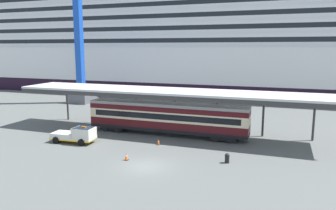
{
  "coord_description": "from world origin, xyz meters",
  "views": [
    {
      "loc": [
        11.64,
        -26.8,
        10.96
      ],
      "look_at": [
        -0.59,
        7.87,
        4.5
      ],
      "focal_mm": 34.87,
      "sensor_mm": 36.0,
      "label": 1
    }
  ],
  "objects": [
    {
      "name": "dockside_crane",
      "position": [
        -26.21,
        29.08,
        19.63
      ],
      "size": [
        12.66,
        4.4,
        61.69
      ],
      "color": "#595960",
      "rests_on": "ground"
    },
    {
      "name": "train_carriage",
      "position": [
        -1.95,
        11.23,
        2.3
      ],
      "size": [
        20.54,
        2.81,
        4.11
      ],
      "color": "black",
      "rests_on": "ground"
    },
    {
      "name": "traffic_cone_mid",
      "position": [
        -2.5,
        0.88,
        0.38
      ],
      "size": [
        0.36,
        0.36,
        0.77
      ],
      "color": "black",
      "rests_on": "ground"
    },
    {
      "name": "platform_canopy",
      "position": [
        -1.95,
        11.68,
        5.43
      ],
      "size": [
        40.53,
        6.45,
        5.7
      ],
      "color": "silver",
      "rests_on": "ground"
    },
    {
      "name": "ground_plane",
      "position": [
        0.0,
        0.0,
        0.0
      ],
      "size": [
        400.0,
        400.0,
        0.0
      ],
      "primitive_type": "plane",
      "color": "#565957"
    },
    {
      "name": "traffic_cone_near",
      "position": [
        -1.4,
        6.84,
        0.32
      ],
      "size": [
        0.36,
        0.36,
        0.65
      ],
      "color": "black",
      "rests_on": "ground"
    },
    {
      "name": "cruise_ship",
      "position": [
        -15.92,
        55.13,
        12.14
      ],
      "size": [
        144.51,
        30.99,
        36.19
      ],
      "color": "black",
      "rests_on": "ground"
    },
    {
      "name": "quay_bollard",
      "position": [
        7.03,
        3.44,
        0.52
      ],
      "size": [
        0.48,
        0.48,
        0.96
      ],
      "color": "black",
      "rests_on": "ground"
    },
    {
      "name": "service_truck",
      "position": [
        -10.65,
        4.41,
        0.99
      ],
      "size": [
        5.3,
        2.47,
        2.02
      ],
      "color": "silver",
      "rests_on": "ground"
    }
  ]
}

